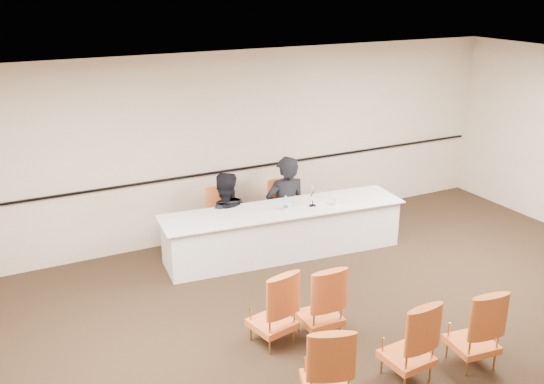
{
  "coord_description": "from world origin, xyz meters",
  "views": [
    {
      "loc": [
        -3.68,
        -4.67,
        4.05
      ],
      "look_at": [
        0.02,
        2.6,
        1.15
      ],
      "focal_mm": 40.0,
      "sensor_mm": 36.0,
      "label": 1
    }
  ],
  "objects": [
    {
      "name": "panel_table",
      "position": [
        0.35,
        2.85,
        0.38
      ],
      "size": [
        3.82,
        1.22,
        0.75
      ],
      "primitive_type": null,
      "rotation": [
        0.0,
        0.0,
        -0.1
      ],
      "color": "white",
      "rests_on": "ground"
    },
    {
      "name": "aud_chair_back_mid",
      "position": [
        0.06,
        -0.46,
        0.47
      ],
      "size": [
        0.53,
        0.53,
        0.95
      ],
      "primitive_type": null,
      "rotation": [
        0.0,
        0.0,
        0.07
      ],
      "color": "#D84E26",
      "rests_on": "ground"
    },
    {
      "name": "water_bottle",
      "position": [
        0.35,
        2.78,
        0.86
      ],
      "size": [
        0.08,
        0.08,
        0.22
      ],
      "primitive_type": null,
      "rotation": [
        0.0,
        0.0,
        -0.15
      ],
      "color": "#187A85",
      "rests_on": "panel_table"
    },
    {
      "name": "panelist_second_chair",
      "position": [
        -0.36,
        3.48,
        0.47
      ],
      "size": [
        0.55,
        0.55,
        0.95
      ],
      "primitive_type": null,
      "rotation": [
        0.0,
        0.0,
        -0.1
      ],
      "color": "#D84E26",
      "rests_on": "ground"
    },
    {
      "name": "papers",
      "position": [
        0.94,
        2.74,
        0.75
      ],
      "size": [
        0.36,
        0.32,
        0.0
      ],
      "primitive_type": "cube",
      "rotation": [
        0.0,
        0.0,
        -0.39
      ],
      "color": "white",
      "rests_on": "panel_table"
    },
    {
      "name": "panelist_main_chair",
      "position": [
        0.67,
        3.38,
        0.47
      ],
      "size": [
        0.55,
        0.55,
        0.95
      ],
      "primitive_type": null,
      "rotation": [
        0.0,
        0.0,
        -0.1
      ],
      "color": "#D84E26",
      "rests_on": "ground"
    },
    {
      "name": "aud_chair_back_left",
      "position": [
        -0.93,
        -0.45,
        0.47
      ],
      "size": [
        0.64,
        0.64,
        0.95
      ],
      "primitive_type": null,
      "rotation": [
        0.0,
        0.0,
        -0.35
      ],
      "color": "#D84E26",
      "rests_on": "ground"
    },
    {
      "name": "aud_chair_front_mid",
      "position": [
        -0.35,
        0.64,
        0.47
      ],
      "size": [
        0.51,
        0.51,
        0.95
      ],
      "primitive_type": null,
      "rotation": [
        0.0,
        0.0,
        -0.02
      ],
      "color": "#D84E26",
      "rests_on": "ground"
    },
    {
      "name": "panelist_second",
      "position": [
        -0.36,
        3.48,
        0.4
      ],
      "size": [
        0.96,
        0.83,
        1.69
      ],
      "primitive_type": "imported",
      "rotation": [
        0.0,
        0.0,
        2.88
      ],
      "color": "black",
      "rests_on": "ground"
    },
    {
      "name": "wall_back",
      "position": [
        0.0,
        4.0,
        1.5
      ],
      "size": [
        10.0,
        0.04,
        3.0
      ],
      "primitive_type": "cube",
      "color": "beige",
      "rests_on": "ground"
    },
    {
      "name": "ceiling",
      "position": [
        0.0,
        0.0,
        3.0
      ],
      "size": [
        10.0,
        10.0,
        0.0
      ],
      "primitive_type": "plane",
      "rotation": [
        3.14,
        0.0,
        0.0
      ],
      "color": "white",
      "rests_on": "ground"
    },
    {
      "name": "coffee_cup",
      "position": [
        1.13,
        2.6,
        0.82
      ],
      "size": [
        0.1,
        0.1,
        0.14
      ],
      "primitive_type": "cylinder",
      "rotation": [
        0.0,
        0.0,
        -0.05
      ],
      "color": "white",
      "rests_on": "panel_table"
    },
    {
      "name": "floor",
      "position": [
        0.0,
        0.0,
        0.0
      ],
      "size": [
        10.0,
        10.0,
        0.0
      ],
      "primitive_type": "plane",
      "color": "black",
      "rests_on": "ground"
    },
    {
      "name": "panelist_main",
      "position": [
        0.67,
        3.38,
        0.44
      ],
      "size": [
        0.72,
        0.51,
        1.89
      ],
      "primitive_type": "imported",
      "rotation": [
        0.0,
        0.0,
        3.06
      ],
      "color": "black",
      "rests_on": "ground"
    },
    {
      "name": "microphone",
      "position": [
        0.79,
        2.73,
        0.89
      ],
      "size": [
        0.17,
        0.23,
        0.28
      ],
      "primitive_type": null,
      "rotation": [
        0.0,
        0.0,
        -0.39
      ],
      "color": "black",
      "rests_on": "panel_table"
    },
    {
      "name": "aud_chair_front_left",
      "position": [
        -0.9,
        0.78,
        0.47
      ],
      "size": [
        0.59,
        0.59,
        0.95
      ],
      "primitive_type": null,
      "rotation": [
        0.0,
        0.0,
        0.2
      ],
      "color": "#D84E26",
      "rests_on": "ground"
    },
    {
      "name": "aud_chair_back_right",
      "position": [
        0.86,
        -0.59,
        0.47
      ],
      "size": [
        0.56,
        0.56,
        0.95
      ],
      "primitive_type": null,
      "rotation": [
        0.0,
        0.0,
        -0.12
      ],
      "color": "#D84E26",
      "rests_on": "ground"
    },
    {
      "name": "drinking_glass",
      "position": [
        0.4,
        2.79,
        0.8
      ],
      "size": [
        0.07,
        0.07,
        0.1
      ],
      "primitive_type": "cylinder",
      "rotation": [
        0.0,
        0.0,
        -0.17
      ],
      "color": "white",
      "rests_on": "panel_table"
    },
    {
      "name": "wall_rail",
      "position": [
        0.0,
        3.96,
        1.1
      ],
      "size": [
        9.8,
        0.04,
        0.03
      ],
      "primitive_type": "cube",
      "color": "black",
      "rests_on": "wall_back"
    }
  ]
}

